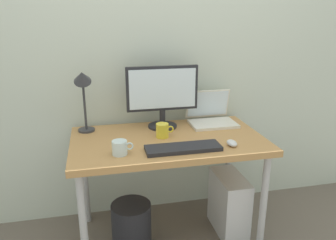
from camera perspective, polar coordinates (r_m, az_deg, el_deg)
ground_plane at (r=2.48m, az=-0.00°, el=-18.88°), size 6.00×6.00×0.00m
back_wall at (r=2.39m, az=-2.19°, el=13.52°), size 4.40×0.04×2.60m
desk at (r=2.15m, az=-0.00°, el=-4.80°), size 1.21×0.70×0.72m
monitor at (r=2.26m, az=-0.97°, el=4.58°), size 0.49×0.20×0.42m
laptop at (r=2.41m, az=7.31°, el=0.83°), size 0.32×0.27×0.23m
desk_lamp at (r=2.20m, az=-14.31°, el=5.53°), size 0.11×0.16×0.44m
keyboard at (r=1.94m, az=2.61°, el=-4.80°), size 0.44×0.14×0.02m
mouse at (r=2.03m, az=10.83°, el=-3.89°), size 0.06×0.09×0.03m
coffee_mug at (r=2.12m, az=-0.93°, el=-1.78°), size 0.12×0.08×0.09m
glass_cup at (r=1.89m, az=-8.19°, el=-4.69°), size 0.12×0.09×0.08m
computer_tower at (r=2.44m, az=10.33°, el=-13.87°), size 0.18×0.36×0.42m
wastebasket at (r=2.32m, az=-6.24°, el=-17.33°), size 0.26×0.26×0.30m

